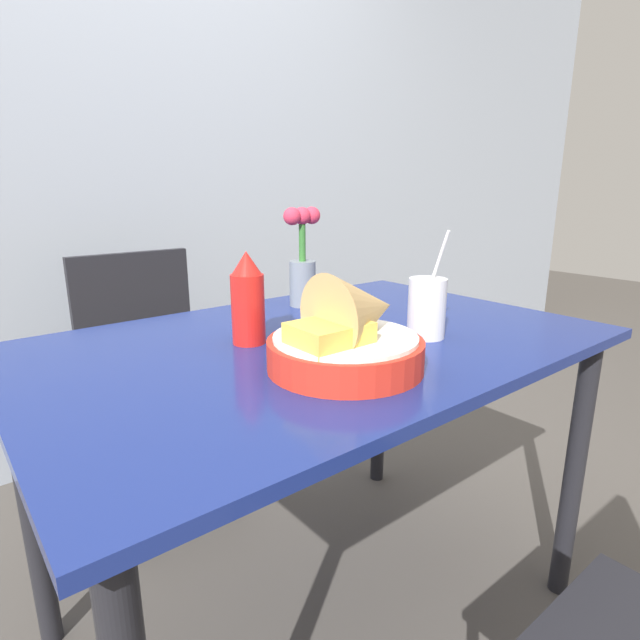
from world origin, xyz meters
name	(u,v)px	position (x,y,z in m)	size (l,w,h in m)	color
ground_plane	(320,612)	(0.00, 0.00, 0.00)	(12.00, 12.00, 0.00)	#4C4742
wall_window	(119,133)	(0.00, 1.24, 1.30)	(7.00, 0.06, 2.60)	#9EA8B7
dining_table	(320,378)	(0.00, 0.00, 0.67)	(1.27, 0.84, 0.77)	navy
chair_far_window	(147,361)	(-0.13, 0.78, 0.52)	(0.40, 0.40, 0.88)	black
food_basket	(350,334)	(-0.08, -0.19, 0.83)	(0.29, 0.29, 0.19)	red
ketchup_bottle	(248,300)	(-0.15, 0.07, 0.86)	(0.07, 0.07, 0.20)	red
drink_cup	(427,310)	(0.19, -0.15, 0.83)	(0.08, 0.08, 0.24)	silver
flower_vase	(302,261)	(0.16, 0.28, 0.89)	(0.12, 0.07, 0.28)	gray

